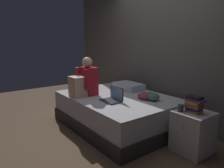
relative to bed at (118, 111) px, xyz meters
The scene contains 10 objects.
ground_plane 0.45m from the bed, 56.31° to the right, with size 8.00×8.00×0.00m, color brown.
wall_back 1.42m from the bed, 77.47° to the left, with size 5.60×0.10×2.70m, color #605B56.
bed is the anchor object (origin of this frame).
nightstand 1.32m from the bed, 10.66° to the left, with size 0.44×0.46×0.56m.
person_sitting 0.78m from the bed, 132.46° to the right, with size 0.39×0.44×0.66m.
laptop 0.46m from the bed, 51.53° to the right, with size 0.32×0.23×0.22m.
pillow 0.61m from the bed, 117.98° to the left, with size 0.56×0.36×0.13m, color silver.
book_stack 1.38m from the bed, 10.03° to the left, with size 0.23×0.17×0.22m.
mug 1.22m from the bed, ahead, with size 0.08×0.08×0.09m, color #3D3D42.
clothes_pile 0.63m from the bed, 28.59° to the left, with size 0.38×0.27×0.13m.
Camera 1 is at (2.58, -1.90, 1.48)m, focal length 34.26 mm.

